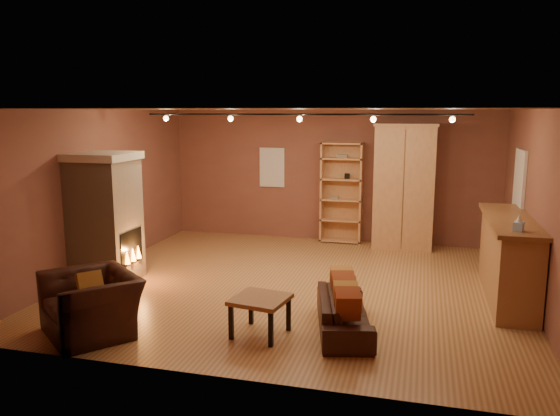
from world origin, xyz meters
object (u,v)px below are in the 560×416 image
(fireplace, at_px, (106,218))
(bar_counter, at_px, (508,258))
(armoire, at_px, (404,186))
(loveseat, at_px, (344,305))
(armchair, at_px, (91,294))
(bookcase, at_px, (342,192))
(coffee_table, at_px, (260,303))

(fireplace, xyz_separation_m, bar_counter, (6.24, 0.76, -0.44))
(armoire, xyz_separation_m, loveseat, (-0.53, -4.60, -0.93))
(fireplace, relative_size, armchair, 1.53)
(armchair, bearing_deg, armoire, 96.18)
(bookcase, height_order, armchair, bookcase)
(bookcase, relative_size, coffee_table, 2.87)
(armchair, bearing_deg, loveseat, 55.73)
(bookcase, height_order, bar_counter, bookcase)
(armoire, distance_m, coffee_table, 5.30)
(bookcase, relative_size, armchair, 1.53)
(bar_counter, distance_m, loveseat, 2.86)
(bookcase, distance_m, loveseat, 4.93)
(bar_counter, relative_size, armchair, 1.86)
(bar_counter, xyz_separation_m, loveseat, (-2.18, -1.83, -0.28))
(bar_counter, distance_m, coffee_table, 3.88)
(bookcase, distance_m, bar_counter, 4.21)
(fireplace, height_order, bookcase, bookcase)
(bookcase, distance_m, coffee_table, 5.26)
(fireplace, xyz_separation_m, loveseat, (4.06, -1.08, -0.72))
(fireplace, relative_size, bar_counter, 0.82)
(bar_counter, height_order, armchair, bar_counter)
(loveseat, relative_size, armchair, 1.19)
(fireplace, distance_m, bookcase, 4.99)
(bookcase, xyz_separation_m, coffee_table, (-0.23, -5.21, -0.66))
(fireplace, xyz_separation_m, bookcase, (3.30, 3.74, 0.02))
(coffee_table, bearing_deg, bookcase, 87.46)
(bar_counter, xyz_separation_m, coffee_table, (-3.17, -2.23, -0.21))
(bookcase, distance_m, armchair, 6.18)
(bookcase, relative_size, bar_counter, 0.82)
(armoire, bearing_deg, fireplace, -142.50)
(armoire, bearing_deg, bar_counter, -59.32)
(fireplace, relative_size, loveseat, 1.28)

